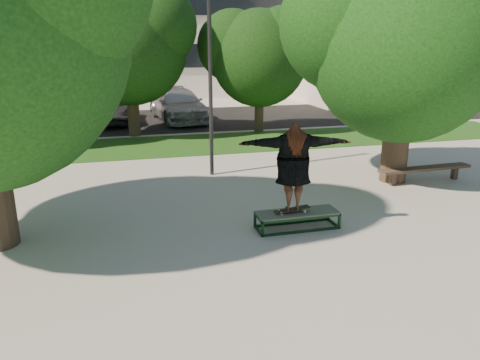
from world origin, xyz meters
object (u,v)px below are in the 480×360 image
object	(u,v)px
tree_right	(401,35)
car_grey	(110,110)
car_silver_b	(179,105)
lamppost	(210,70)
car_silver_a	(12,108)
bench	(425,170)
car_dark	(46,111)
grind_box	(297,220)

from	to	relation	value
tree_right	car_grey	world-z (taller)	tree_right
car_silver_b	lamppost	bearing A→B (deg)	-99.41
car_silver_a	car_silver_b	world-z (taller)	car_silver_b
bench	car_silver_b	world-z (taller)	car_silver_b
tree_right	car_dark	distance (m)	16.39
car_dark	car_silver_a	bearing A→B (deg)	131.44
lamppost	car_grey	xyz separation A→B (m)	(-3.00, 10.77, -2.51)
lamppost	car_silver_b	xyz separation A→B (m)	(0.43, 10.62, -2.35)
tree_right	car_silver_a	size ratio (longest dim) A/B	1.39
grind_box	car_grey	xyz separation A→B (m)	(-3.93, 15.49, 0.46)
bench	car_grey	bearing A→B (deg)	121.34
lamppost	car_grey	distance (m)	11.46
car_dark	lamppost	bearing A→B (deg)	-66.86
car_dark	car_grey	distance (m)	3.01
grind_box	car_grey	size ratio (longest dim) A/B	0.39
car_dark	tree_right	bearing A→B (deg)	-55.17
bench	car_silver_a	bearing A→B (deg)	131.68
car_silver_a	grind_box	bearing A→B (deg)	-66.03
car_silver_b	grind_box	bearing A→B (deg)	-95.22
grind_box	car_silver_b	world-z (taller)	car_silver_b
car_grey	lamppost	bearing A→B (deg)	-73.62
lamppost	car_dark	distance (m)	11.81
car_silver_a	car_grey	xyz separation A→B (m)	(4.66, -0.73, -0.15)
car_silver_a	bench	bearing A→B (deg)	-49.80
grind_box	bench	bearing A→B (deg)	25.74
bench	car_grey	xyz separation A→B (m)	(-8.80, 13.14, 0.27)
car_grey	tree_right	bearing A→B (deg)	-57.21
lamppost	car_grey	bearing A→B (deg)	105.56
car_silver_a	car_grey	bearing A→B (deg)	-12.83
car_dark	car_silver_b	world-z (taller)	car_dark
grind_box	car_silver_a	distance (m)	18.37
grind_box	car_dark	distance (m)	16.20
tree_right	grind_box	bearing A→B (deg)	-144.87
car_dark	car_silver_b	xyz separation A→B (m)	(6.32, 0.66, -0.02)
car_dark	car_grey	size ratio (longest dim) A/B	1.08
bench	car_grey	world-z (taller)	car_grey
car_grey	bench	bearing A→B (deg)	-55.37
lamppost	bench	bearing A→B (deg)	-22.24
lamppost	car_silver_b	bearing A→B (deg)	87.70
car_dark	car_silver_b	bearing A→B (deg)	-1.49
grind_box	car_silver_a	world-z (taller)	car_silver_a
grind_box	car_dark	world-z (taller)	car_dark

